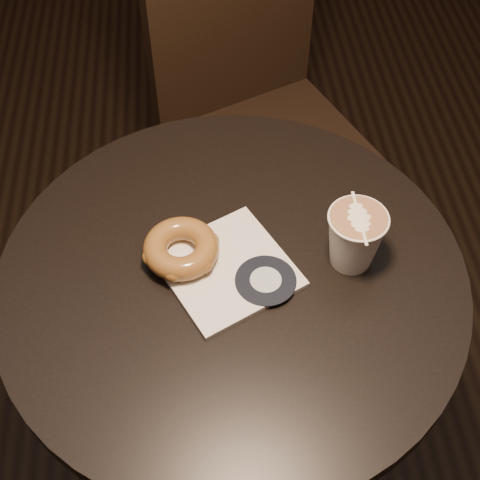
# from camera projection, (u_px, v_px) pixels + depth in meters

# --- Properties ---
(cafe_table) EXTENTS (0.70, 0.70, 0.75)m
(cafe_table) POSITION_uv_depth(u_px,v_px,m) (233.00, 340.00, 1.14)
(cafe_table) COLOR black
(cafe_table) RESTS_ON ground
(chair) EXTENTS (0.54, 0.54, 1.03)m
(chair) POSITION_uv_depth(u_px,v_px,m) (252.00, 88.00, 1.53)
(chair) COLOR black
(chair) RESTS_ON ground
(pastry_bag) EXTENTS (0.23, 0.23, 0.01)m
(pastry_bag) POSITION_uv_depth(u_px,v_px,m) (227.00, 269.00, 0.99)
(pastry_bag) COLOR white
(pastry_bag) RESTS_ON cafe_table
(doughnut) EXTENTS (0.11, 0.11, 0.04)m
(doughnut) POSITION_uv_depth(u_px,v_px,m) (181.00, 248.00, 0.98)
(doughnut) COLOR brown
(doughnut) RESTS_ON pastry_bag
(latte_cup) EXTENTS (0.09, 0.09, 0.10)m
(latte_cup) POSITION_uv_depth(u_px,v_px,m) (354.00, 239.00, 0.96)
(latte_cup) COLOR white
(latte_cup) RESTS_ON cafe_table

